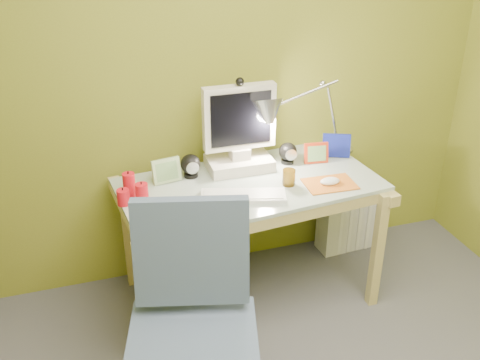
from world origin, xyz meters
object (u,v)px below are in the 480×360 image
object	(u,v)px
desk	(249,240)
radiator	(348,221)
desk_lamp	(320,101)
task_chair	(193,343)
monitor	(239,126)

from	to	relation	value
desk	radiator	bearing A→B (deg)	13.70
desk_lamp	task_chair	bearing A→B (deg)	-132.28
desk	desk_lamp	bearing A→B (deg)	16.24
monitor	radiator	bearing A→B (deg)	6.25
desk	monitor	size ratio (longest dim) A/B	2.74
desk	task_chair	distance (m)	0.98
task_chair	radiator	xyz separation A→B (m)	(1.24, 1.08, -0.32)
monitor	desk_lamp	bearing A→B (deg)	0.20
task_chair	desk_lamp	bearing A→B (deg)	61.23
desk	radiator	size ratio (longest dim) A/B	3.53
monitor	desk_lamp	size ratio (longest dim) A/B	0.73
desk	task_chair	size ratio (longest dim) A/B	1.29
monitor	desk_lamp	distance (m)	0.46
desk_lamp	radiator	xyz separation A→B (m)	(0.29, 0.08, -0.84)
monitor	task_chair	world-z (taller)	monitor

